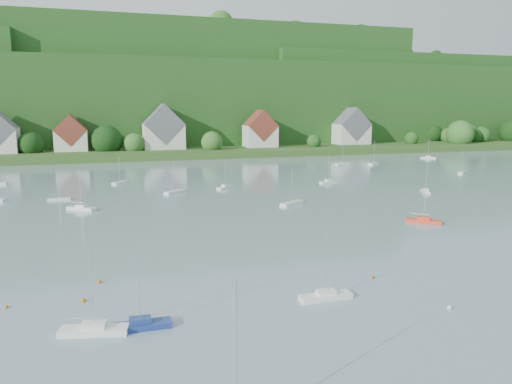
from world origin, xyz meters
TOP-DOWN VIEW (x-y plane):
  - far_shore_strip at (0.00, 200.00)m, footprint 600.00×60.00m
  - forested_ridge at (0.39, 268.57)m, footprint 620.00×181.22m
  - village_building_1 at (-30.00, 189.00)m, footprint 12.00×9.36m
  - village_building_2 at (5.00, 188.00)m, footprint 16.00×11.44m
  - village_building_3 at (45.00, 186.00)m, footprint 13.00×10.40m
  - village_building_4 at (90.00, 190.00)m, footprint 15.00×10.40m
  - near_sailboat_0 at (-18.77, 32.22)m, footprint 6.10×2.90m
  - near_sailboat_1 at (-14.84, 32.06)m, footprint 5.50×1.56m
  - near_sailboat_3 at (3.87, 33.35)m, footprint 5.54×1.62m
  - near_sailboat_5 at (34.34, 59.12)m, footprint 5.50×5.16m
  - mooring_buoy_0 at (-27.17, 40.59)m, footprint 0.39×0.39m
  - mooring_buoy_1 at (14.45, 27.57)m, footprint 0.49×0.49m
  - mooring_buoy_2 at (11.81, 37.54)m, footprint 0.43×0.43m
  - mooring_buoy_3 at (-18.51, 45.20)m, footprint 0.44×0.44m
  - mooring_buoy_5 at (-19.96, 40.04)m, footprint 0.49×0.49m
  - far_sailboat_cluster at (-1.47, 116.20)m, footprint 194.40×73.00m

SIDE VIEW (x-z plane):
  - mooring_buoy_0 at x=-27.17m, z-range -0.19..0.19m
  - mooring_buoy_1 at x=14.45m, z-range -0.25..0.25m
  - mooring_buoy_2 at x=11.81m, z-range -0.21..0.21m
  - mooring_buoy_3 at x=-18.51m, z-range -0.22..0.22m
  - mooring_buoy_5 at x=-19.96m, z-range -0.25..0.25m
  - far_sailboat_cluster at x=-1.47m, z-range -3.98..4.73m
  - near_sailboat_1 at x=-14.84m, z-range -3.29..4.13m
  - near_sailboat_3 at x=3.87m, z-range -3.31..4.15m
  - near_sailboat_0 at x=-18.77m, z-range -3.54..4.40m
  - near_sailboat_5 at x=34.34m, z-range -3.55..4.42m
  - far_shore_strip at x=0.00m, z-range 0.00..3.00m
  - village_building_1 at x=-30.00m, z-range 1.75..15.75m
  - village_building_3 at x=45.00m, z-range 1.68..17.18m
  - village_building_4 at x=90.00m, z-range 1.34..17.84m
  - village_building_2 at x=5.00m, z-range 1.27..19.27m
  - forested_ridge at x=0.39m, z-range -12.06..57.83m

